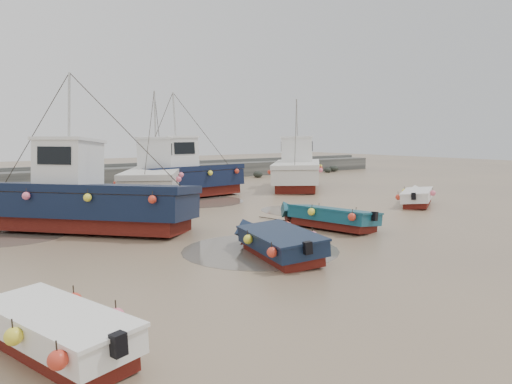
% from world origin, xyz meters
% --- Properties ---
extents(ground, '(120.00, 120.00, 0.00)m').
position_xyz_m(ground, '(0.00, 0.00, 0.00)').
color(ground, '#9B8362').
rests_on(ground, ground).
extents(seawall, '(60.00, 4.92, 1.50)m').
position_xyz_m(seawall, '(0.05, 21.99, 0.63)').
color(seawall, '#63635E').
rests_on(seawall, ground).
extents(puddle_a, '(5.25, 5.25, 0.01)m').
position_xyz_m(puddle_a, '(-2.44, -2.20, 0.00)').
color(puddle_a, '#5F574C').
rests_on(puddle_a, ground).
extents(puddle_b, '(3.45, 3.45, 0.01)m').
position_xyz_m(puddle_b, '(4.19, 3.35, 0.00)').
color(puddle_b, '#5F574C').
rests_on(puddle_b, ground).
extents(puddle_c, '(3.53, 3.53, 0.01)m').
position_xyz_m(puddle_c, '(-8.53, 4.71, 0.00)').
color(puddle_c, '#5F574C').
rests_on(puddle_c, ground).
extents(puddle_d, '(5.44, 5.44, 0.01)m').
position_xyz_m(puddle_d, '(1.97, 9.53, 0.00)').
color(puddle_d, '#5F574C').
rests_on(puddle_d, ground).
extents(dinghy_0, '(2.22, 5.60, 1.43)m').
position_xyz_m(dinghy_0, '(-10.16, -6.01, 0.55)').
color(dinghy_0, maroon).
rests_on(dinghy_0, ground).
extents(dinghy_1, '(2.75, 5.75, 1.43)m').
position_xyz_m(dinghy_1, '(-2.46, -3.07, 0.55)').
color(dinghy_1, maroon).
rests_on(dinghy_1, ground).
extents(dinghy_2, '(2.38, 5.81, 1.43)m').
position_xyz_m(dinghy_2, '(2.07, -0.70, 0.55)').
color(dinghy_2, maroon).
rests_on(dinghy_2, ground).
extents(dinghy_3, '(5.36, 3.50, 1.43)m').
position_xyz_m(dinghy_3, '(10.82, 0.96, 0.55)').
color(dinghy_3, maroon).
rests_on(dinghy_3, ground).
extents(cabin_boat_0, '(8.44, 9.37, 6.22)m').
position_xyz_m(cabin_boat_0, '(-6.15, 4.81, 1.30)').
color(cabin_boat_0, maroon).
rests_on(cabin_boat_0, ground).
extents(cabin_boat_1, '(7.32, 10.16, 6.22)m').
position_xyz_m(cabin_boat_1, '(0.33, 11.14, 1.30)').
color(cabin_boat_1, maroon).
rests_on(cabin_boat_1, ground).
extents(cabin_boat_2, '(9.77, 3.17, 6.22)m').
position_xyz_m(cabin_boat_2, '(2.10, 11.14, 1.35)').
color(cabin_boat_2, maroon).
rests_on(cabin_boat_2, ground).
extents(cabin_boat_3, '(8.41, 8.58, 6.22)m').
position_xyz_m(cabin_boat_3, '(11.34, 11.26, 1.33)').
color(cabin_boat_3, maroon).
rests_on(cabin_boat_3, ground).
extents(person, '(0.80, 0.64, 1.89)m').
position_xyz_m(person, '(-5.63, 7.77, 0.00)').
color(person, '#1D253C').
rests_on(person, ground).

